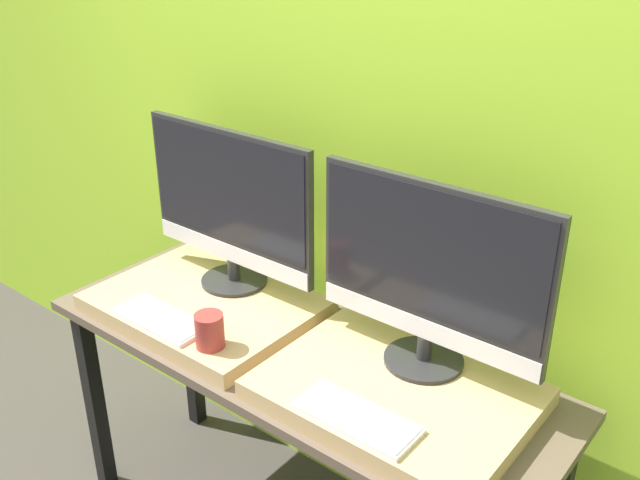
% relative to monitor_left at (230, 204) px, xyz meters
% --- Properties ---
extents(wall_back, '(8.00, 0.04, 2.60)m').
position_rel_monitor_left_xyz_m(wall_back, '(0.35, 0.24, 0.21)').
color(wall_back, '#9ED12D').
rests_on(wall_back, ground_plane).
extents(workbench, '(1.57, 0.56, 0.77)m').
position_rel_monitor_left_xyz_m(workbench, '(0.35, -0.11, -0.42)').
color(workbench, brown).
rests_on(workbench, ground_plane).
extents(wooden_riser_left, '(0.66, 0.49, 0.05)m').
position_rel_monitor_left_xyz_m(wooden_riser_left, '(0.00, -0.13, -0.29)').
color(wooden_riser_left, tan).
rests_on(wooden_riser_left, workbench).
extents(monitor_left, '(0.64, 0.21, 0.50)m').
position_rel_monitor_left_xyz_m(monitor_left, '(0.00, 0.00, 0.00)').
color(monitor_left, '#282828').
rests_on(monitor_left, wooden_riser_left).
extents(keyboard_left, '(0.30, 0.13, 0.01)m').
position_rel_monitor_left_xyz_m(keyboard_left, '(0.00, -0.30, -0.26)').
color(keyboard_left, silver).
rests_on(keyboard_left, wooden_riser_left).
extents(mug, '(0.08, 0.08, 0.10)m').
position_rel_monitor_left_xyz_m(mug, '(0.21, -0.30, -0.22)').
color(mug, '#9E332D').
rests_on(mug, wooden_riser_left).
extents(wooden_riser_right, '(0.66, 0.49, 0.05)m').
position_rel_monitor_left_xyz_m(wooden_riser_right, '(0.70, -0.13, -0.29)').
color(wooden_riser_right, tan).
rests_on(wooden_riser_right, workbench).
extents(monitor_right, '(0.64, 0.21, 0.50)m').
position_rel_monitor_left_xyz_m(monitor_right, '(0.70, 0.00, 0.00)').
color(monitor_right, '#282828').
rests_on(monitor_right, wooden_riser_right).
extents(keyboard_right, '(0.30, 0.13, 0.01)m').
position_rel_monitor_left_xyz_m(keyboard_right, '(0.70, -0.30, -0.26)').
color(keyboard_right, silver).
rests_on(keyboard_right, wooden_riser_right).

